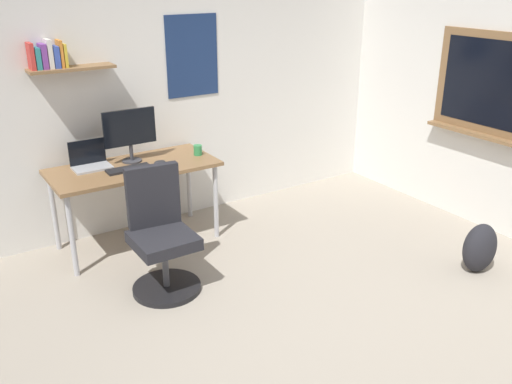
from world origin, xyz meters
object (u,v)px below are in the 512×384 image
Objects in this scene: desk at (134,174)px; coffee_mug at (198,150)px; monitor_primary at (130,132)px; backpack at (480,248)px; office_chair at (161,239)px; keyboard at (129,169)px; laptop at (90,161)px; computer_mouse at (160,162)px.

desk is 0.62m from coffee_mug.
monitor_primary reaches higher than backpack.
desk is at bearing 81.49° from office_chair.
office_chair reaches higher than backpack.
keyboard is at bearing 85.99° from office_chair.
monitor_primary is (0.35, -0.05, 0.22)m from laptop.
keyboard is 0.28m from computer_mouse.
office_chair is 0.80m from keyboard.
monitor_primary is at bearing 132.39° from computer_mouse.
desk is at bearing 158.35° from computer_mouse.
keyboard is 3.56× the size of computer_mouse.
coffee_mug is at bearing -13.94° from monitor_primary.
coffee_mug reaches higher than keyboard.
monitor_primary is 0.36m from computer_mouse.
office_chair is 10.33× the size of coffee_mug.
coffee_mug is 0.22× the size of backpack.
keyboard is at bearing 139.31° from backpack.
desk is at bearing 137.16° from backpack.
backpack is at bearing -51.86° from coffee_mug.
laptop reaches higher than coffee_mug.
desk is 15.30× the size of coffee_mug.
laptop is 0.75× the size of backpack.
laptop is at bearing 168.38° from coffee_mug.
laptop reaches higher than desk.
monitor_primary is 3.05m from backpack.
laptop reaches higher than computer_mouse.
backpack is (2.25, -1.16, -0.20)m from office_chair.
keyboard is at bearing 180.00° from computer_mouse.
office_chair reaches higher than computer_mouse.
keyboard is 0.90× the size of backpack.
computer_mouse is at bearing -0.00° from keyboard.
coffee_mug is at bearing 128.14° from backpack.
monitor_primary is at bearing 135.16° from backpack.
monitor_primary is at bearing 61.09° from keyboard.
backpack is (2.20, -1.89, -0.53)m from keyboard.
backpack is at bearing -44.84° from monitor_primary.
laptop is 0.58m from computer_mouse.
laptop reaches higher than backpack.
keyboard is 0.68m from coffee_mug.
desk reaches higher than backpack.
computer_mouse is 0.40m from coffee_mug.
coffee_mug is (0.67, 0.05, 0.04)m from keyboard.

